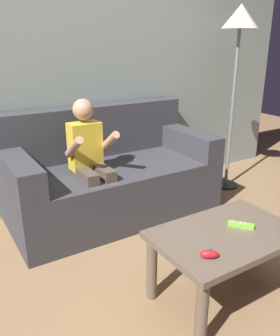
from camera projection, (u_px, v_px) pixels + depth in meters
The scene contains 8 objects.
ground_plane at pixel (223, 333), 1.76m from camera, with size 9.58×9.58×0.00m, color olive.
wall_back at pixel (69, 59), 2.84m from camera, with size 4.79×0.05×2.50m, color gray.
couch at pixel (111, 178), 2.92m from camera, with size 1.68×0.80×0.87m.
person_seated_on_couch at pixel (91, 159), 2.56m from camera, with size 0.33×0.41×1.00m.
coffee_table at pixel (225, 245), 1.90m from camera, with size 0.78×0.51×0.42m.
game_remote_lime_near_edge at pixel (241, 225), 1.92m from camera, with size 0.12×0.13×0.03m.
nunchuk_red at pixel (209, 254), 1.65m from camera, with size 0.10×0.09×0.05m.
floor_lamp at pixel (239, 32), 3.06m from camera, with size 0.32×0.32×1.69m.
Camera 1 is at (-1.08, -0.94, 1.38)m, focal length 37.37 mm.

